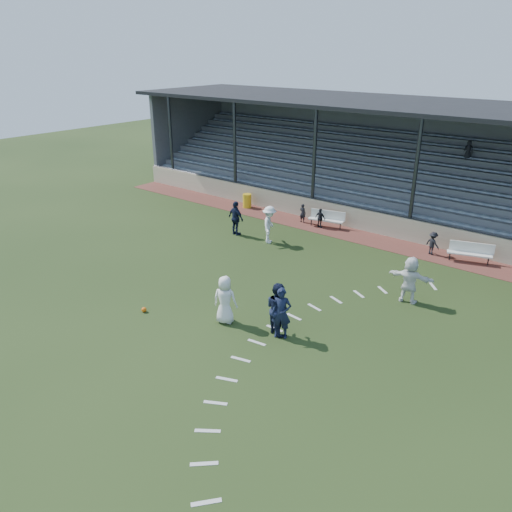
# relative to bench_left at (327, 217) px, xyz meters

# --- Properties ---
(ground) EXTENTS (90.00, 90.00, 0.00)m
(ground) POSITION_rel_bench_left_xyz_m (1.41, -10.74, -0.58)
(ground) COLOR #203114
(ground) RESTS_ON ground
(cinder_track) EXTENTS (34.00, 2.00, 0.02)m
(cinder_track) POSITION_rel_bench_left_xyz_m (1.41, -0.24, -0.57)
(cinder_track) COLOR #562822
(cinder_track) RESTS_ON ground
(retaining_wall) EXTENTS (34.00, 0.18, 1.20)m
(retaining_wall) POSITION_rel_bench_left_xyz_m (1.41, 0.81, 0.02)
(retaining_wall) COLOR beige
(retaining_wall) RESTS_ON ground
(bench_left) EXTENTS (2.04, 0.93, 0.95)m
(bench_left) POSITION_rel_bench_left_xyz_m (0.00, 0.00, 0.00)
(bench_left) COLOR silver
(bench_left) RESTS_ON cinder_track
(bench_right) EXTENTS (2.02, 1.07, 0.95)m
(bench_right) POSITION_rel_bench_left_xyz_m (7.91, -0.08, 0.00)
(bench_right) COLOR silver
(bench_right) RESTS_ON cinder_track
(trash_bin) EXTENTS (0.54, 0.54, 0.87)m
(trash_bin) POSITION_rel_bench_left_xyz_m (-5.91, 0.07, -0.13)
(trash_bin) COLOR gold
(trash_bin) RESTS_ON cinder_track
(football) EXTENTS (0.20, 0.20, 0.20)m
(football) POSITION_rel_bench_left_xyz_m (-0.43, -12.89, -0.49)
(football) COLOR #E55F0D
(football) RESTS_ON ground
(player_white_lead) EXTENTS (1.05, 0.87, 1.85)m
(player_white_lead) POSITION_rel_bench_left_xyz_m (2.54, -11.49, 0.34)
(player_white_lead) COLOR white
(player_white_lead) RESTS_ON ground
(player_navy_lead) EXTENTS (0.82, 0.72, 1.89)m
(player_navy_lead) POSITION_rel_bench_left_xyz_m (4.76, -11.04, 0.36)
(player_navy_lead) COLOR #121932
(player_navy_lead) RESTS_ON ground
(player_navy_mid) EXTENTS (1.13, 0.99, 1.95)m
(player_navy_mid) POSITION_rel_bench_left_xyz_m (4.49, -10.88, 0.39)
(player_navy_mid) COLOR #121932
(player_navy_mid) RESTS_ON ground
(player_white_wing) EXTENTS (1.22, 1.46, 1.96)m
(player_white_wing) POSITION_rel_bench_left_xyz_m (-1.11, -3.94, 0.40)
(player_white_wing) COLOR white
(player_white_wing) RESTS_ON ground
(player_navy_wing) EXTENTS (1.16, 0.62, 1.88)m
(player_navy_wing) POSITION_rel_bench_left_xyz_m (-3.23, -4.13, 0.35)
(player_navy_wing) COLOR #121932
(player_navy_wing) RESTS_ON ground
(player_white_back) EXTENTS (1.85, 0.79, 1.94)m
(player_white_back) POSITION_rel_bench_left_xyz_m (7.20, -5.73, 0.38)
(player_white_back) COLOR white
(player_white_back) RESTS_ON ground
(sub_left_near) EXTENTS (0.41, 0.27, 1.10)m
(sub_left_near) POSITION_rel_bench_left_xyz_m (-1.53, -0.18, -0.01)
(sub_left_near) COLOR black
(sub_left_near) RESTS_ON cinder_track
(sub_left_far) EXTENTS (0.67, 0.31, 1.12)m
(sub_left_far) POSITION_rel_bench_left_xyz_m (-0.23, -0.36, -0.00)
(sub_left_far) COLOR black
(sub_left_far) RESTS_ON cinder_track
(sub_right) EXTENTS (0.85, 0.66, 1.15)m
(sub_right) POSITION_rel_bench_left_xyz_m (6.15, -0.28, 0.01)
(sub_right) COLOR black
(sub_right) RESTS_ON cinder_track
(grandstand) EXTENTS (34.60, 9.00, 6.61)m
(grandstand) POSITION_rel_bench_left_xyz_m (1.42, 5.52, 1.62)
(grandstand) COLOR slate
(grandstand) RESTS_ON ground
(penalty_arc) EXTENTS (3.89, 14.63, 0.01)m
(penalty_arc) POSITION_rel_bench_left_xyz_m (5.53, -10.74, -0.58)
(penalty_arc) COLOR silver
(penalty_arc) RESTS_ON ground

